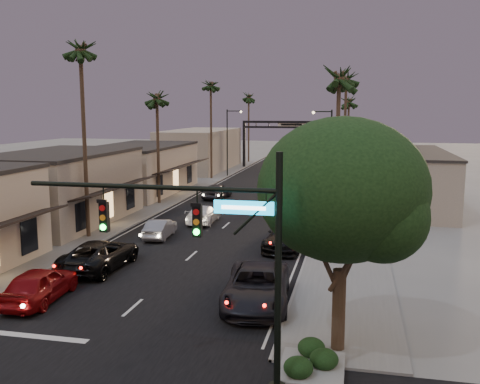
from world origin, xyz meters
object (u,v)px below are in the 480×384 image
at_px(corner_tree, 344,196).
at_px(oncoming_pickup, 100,254).
at_px(palm_rb, 346,75).
at_px(streetlight_right, 328,145).
at_px(palm_ld, 211,82).
at_px(palm_ra, 339,72).
at_px(streetlight_left, 229,137).
at_px(curbside_near, 257,286).
at_px(palm_lc, 157,94).
at_px(curbside_black, 288,236).
at_px(oncoming_red, 40,284).
at_px(oncoming_silver, 160,228).
at_px(arch, 291,132).
at_px(palm_far, 249,95).
at_px(traffic_signal, 219,237).
at_px(palm_rc, 349,99).
at_px(palm_lb, 80,44).

distance_m(corner_tree, oncoming_pickup, 16.69).
bearing_deg(palm_rb, streetlight_right, 149.24).
height_order(palm_ld, palm_ra, palm_ld).
bearing_deg(streetlight_left, curbside_near, -74.98).
bearing_deg(oncoming_pickup, palm_lc, -77.35).
distance_m(palm_ld, curbside_black, 37.65).
xyz_separation_m(corner_tree, palm_ra, (-0.88, 16.55, 5.46)).
height_order(oncoming_pickup, curbside_near, curbside_near).
relative_size(curbside_near, curbside_black, 1.08).
relative_size(oncoming_red, oncoming_silver, 1.20).
height_order(arch, palm_far, palm_far).
bearing_deg(streetlight_right, traffic_signal, -91.72).
height_order(streetlight_right, oncoming_silver, streetlight_right).
distance_m(palm_ra, curbside_near, 16.55).
bearing_deg(palm_ra, oncoming_red, -133.07).
xyz_separation_m(palm_lc, curbside_near, (14.12, -24.37, -9.59)).
bearing_deg(palm_rb, corner_tree, -88.63).
xyz_separation_m(oncoming_pickup, oncoming_silver, (0.69, 7.77, -0.16)).
relative_size(arch, palm_lc, 1.25).
relative_size(palm_far, oncoming_red, 2.69).
relative_size(arch, curbside_near, 2.39).
relative_size(corner_tree, palm_ld, 0.62).
relative_size(palm_lc, palm_rb, 0.86).
xyz_separation_m(streetlight_left, palm_ra, (15.52, -34.00, 6.11)).
bearing_deg(palm_ld, palm_rc, 27.62).
bearing_deg(oncoming_silver, oncoming_pickup, 80.47).
bearing_deg(curbside_black, corner_tree, -68.42).
bearing_deg(palm_far, palm_ld, -90.75).
distance_m(streetlight_right, oncoming_red, 37.28).
relative_size(streetlight_left, palm_lb, 0.59).
relative_size(palm_ra, palm_rc, 1.08).
relative_size(palm_ld, oncoming_red, 2.89).
bearing_deg(arch, streetlight_left, -119.97).
xyz_separation_m(palm_rc, oncoming_red, (-13.24, -54.16, -9.63)).
relative_size(oncoming_red, oncoming_pickup, 0.82).
bearing_deg(curbside_near, curbside_black, 83.27).
bearing_deg(palm_lc, traffic_signal, -65.94).
relative_size(streetlight_right, palm_lc, 0.74).
height_order(palm_lb, curbside_near, palm_lb).
bearing_deg(palm_rc, palm_ld, -152.38).
bearing_deg(arch, curbside_near, -84.60).
distance_m(palm_ld, oncoming_pickup, 41.54).
relative_size(palm_ra, palm_far, 1.00).
height_order(curbside_near, curbside_black, curbside_near).
bearing_deg(palm_rb, palm_lb, -128.02).
height_order(palm_lc, oncoming_red, palm_lc).
relative_size(arch, palm_far, 1.15).
relative_size(corner_tree, streetlight_left, 0.98).
xyz_separation_m(palm_ld, oncoming_pickup, (4.30, -39.66, -11.58)).
relative_size(streetlight_right, oncoming_red, 1.83).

